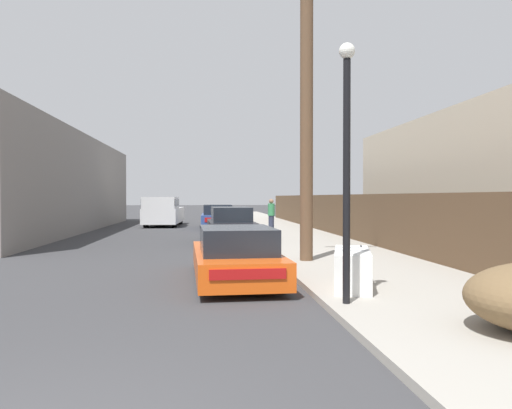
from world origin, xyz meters
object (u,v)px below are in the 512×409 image
Objects in this scene: street_lamp at (347,151)px; parked_sports_car_red at (235,256)px; car_parked_mid at (231,226)px; car_parked_far at (218,217)px; pickup_truck at (163,211)px; pedestrian at (271,215)px; discarded_fridge at (352,269)px; utility_pole at (307,109)px.

parked_sports_car_red is at bearing 118.34° from street_lamp.
car_parked_mid reaches higher than car_parked_far.
pickup_truck is 3.68× the size of pedestrian.
car_parked_far reaches higher than parked_sports_car_red.
pickup_truck is (-5.40, 22.74, 0.44)m from discarded_fridge.
pickup_truck is (-3.29, 21.05, 0.38)m from parked_sports_car_red.
car_parked_mid is at bearing -87.10° from car_parked_far.
car_parked_mid is 0.75× the size of pickup_truck.
pickup_truck is 19.62m from utility_pole.
discarded_fridge is at bearing 69.37° from street_lamp.
car_parked_far is 1.08× the size of street_lamp.
pickup_truck is at bearing 106.07° from car_parked_mid.
car_parked_mid is (-1.72, 11.11, 0.18)m from discarded_fridge.
pickup_truck is at bearing 139.88° from car_parked_far.
car_parked_mid is 8.71m from car_parked_far.
car_parked_far is (-0.31, 8.70, -0.01)m from car_parked_mid.
pedestrian is (2.30, 4.77, 0.28)m from car_parked_mid.
car_parked_mid is 0.98× the size of car_parked_far.
pedestrian reaches higher than discarded_fridge.
pickup_truck is 9.10m from pedestrian.
pickup_truck is 24.60m from street_lamp.
pedestrian is (2.69, 14.19, 0.40)m from parked_sports_car_red.
discarded_fridge is 0.40× the size of car_parked_far.
parked_sports_car_red is at bearing -130.22° from utility_pole.
car_parked_far is 16.19m from utility_pole.
utility_pole is at bearing -81.83° from car_parked_far.
car_parked_far is 4.73m from pedestrian.
street_lamp is at bearing -94.89° from utility_pole.
street_lamp is (1.62, -3.00, 2.04)m from parked_sports_car_red.
pedestrian reaches higher than car_parked_mid.
car_parked_far is (0.08, 18.13, 0.10)m from parked_sports_car_red.
parked_sports_car_red is 1.04× the size of car_parked_far.
street_lamp is 2.59× the size of pedestrian.
pedestrian reaches higher than parked_sports_car_red.
car_parked_far is 0.57× the size of utility_pole.
discarded_fridge is 0.38× the size of parked_sports_car_red.
utility_pole is (-0.03, 4.15, 3.73)m from discarded_fridge.
pedestrian is (0.58, 15.88, 0.46)m from discarded_fridge.
pickup_truck is 1.42× the size of street_lamp.
street_lamp reaches higher than pedestrian.
discarded_fridge is 0.30× the size of pickup_truck.
street_lamp is at bearing -63.87° from parked_sports_car_red.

